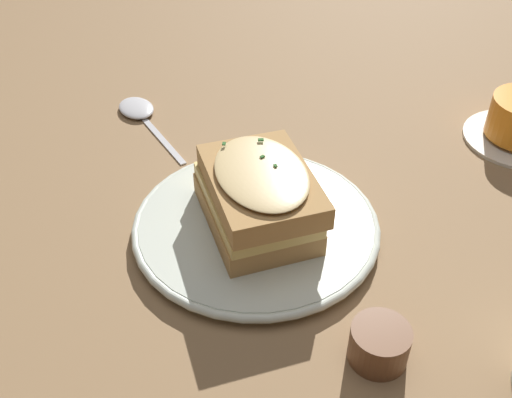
{
  "coord_description": "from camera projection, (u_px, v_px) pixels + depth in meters",
  "views": [
    {
      "loc": [
        -0.49,
        0.03,
        0.44
      ],
      "look_at": [
        -0.02,
        -0.02,
        0.05
      ],
      "focal_mm": 42.0,
      "sensor_mm": 36.0,
      "label": 1
    }
  ],
  "objects": [
    {
      "name": "ground_plane",
      "position": [
        238.0,
        223.0,
        0.66
      ],
      "size": [
        2.4,
        2.4,
        0.0
      ],
      "primitive_type": "plane",
      "color": "olive"
    },
    {
      "name": "condiment_pot",
      "position": [
        379.0,
        344.0,
        0.51
      ],
      "size": [
        0.05,
        0.05,
        0.04
      ],
      "primitive_type": "cylinder",
      "color": "brown",
      "rests_on": "ground_plane"
    },
    {
      "name": "sandwich",
      "position": [
        258.0,
        196.0,
        0.61
      ],
      "size": [
        0.16,
        0.13,
        0.07
      ],
      "rotation": [
        0.0,
        0.0,
        0.22
      ],
      "color": "#B2844C",
      "rests_on": "dinner_plate"
    },
    {
      "name": "spoon",
      "position": [
        139.0,
        111.0,
        0.83
      ],
      "size": [
        0.17,
        0.1,
        0.01
      ],
      "rotation": [
        0.0,
        0.0,
        5.16
      ],
      "color": "silver",
      "rests_on": "ground_plane"
    },
    {
      "name": "dinner_plate",
      "position": [
        256.0,
        226.0,
        0.64
      ],
      "size": [
        0.26,
        0.26,
        0.02
      ],
      "color": "silver",
      "rests_on": "ground_plane"
    }
  ]
}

